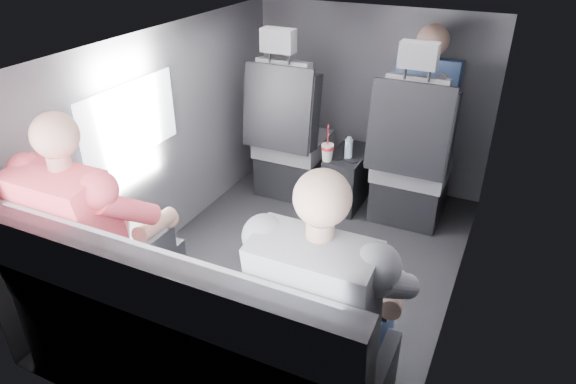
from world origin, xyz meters
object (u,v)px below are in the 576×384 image
at_px(laptop_black, 355,288).
at_px(passenger_rear_right, 328,309).
at_px(center_console, 348,178).
at_px(laptop_white, 116,224).
at_px(soda_cup, 327,152).
at_px(rear_bench, 194,344).
at_px(front_seat_right, 411,167).
at_px(passenger_front_right, 424,105).
at_px(front_seat_left, 290,144).
at_px(passenger_rear_left, 99,236).
at_px(water_bottle, 349,149).

bearing_deg(laptop_black, passenger_rear_right, -106.33).
relative_size(center_console, laptop_white, 1.41).
height_order(soda_cup, laptop_black, laptop_black).
distance_m(rear_bench, laptop_white, 0.68).
relative_size(front_seat_right, passenger_front_right, 1.46).
height_order(front_seat_left, rear_bench, front_seat_left).
relative_size(front_seat_left, center_console, 2.64).
distance_m(front_seat_left, laptop_white, 1.70).
xyz_separation_m(front_seat_left, passenger_rear_right, (1.01, -1.81, 0.24)).
relative_size(laptop_black, passenger_rear_left, 0.26).
bearing_deg(laptop_white, rear_bench, -21.55).
height_order(passenger_rear_left, passenger_front_right, passenger_front_right).
xyz_separation_m(front_seat_left, water_bottle, (0.47, -0.05, 0.07)).
height_order(water_bottle, passenger_rear_right, passenger_rear_right).
bearing_deg(passenger_rear_left, laptop_black, 8.06).
height_order(rear_bench, laptop_black, rear_bench).
height_order(front_seat_right, passenger_rear_left, front_seat_right).
height_order(center_console, laptop_black, laptop_black).
distance_m(laptop_white, passenger_front_right, 2.19).
bearing_deg(soda_cup, laptop_white, -106.68).
distance_m(soda_cup, water_bottle, 0.15).
distance_m(front_seat_right, passenger_rear_right, 1.83).
height_order(passenger_rear_left, passenger_rear_right, passenger_rear_left).
relative_size(laptop_black, passenger_rear_right, 0.26).
height_order(rear_bench, passenger_front_right, passenger_front_right).
xyz_separation_m(front_seat_left, laptop_white, (-0.11, -1.68, 0.23)).
relative_size(passenger_rear_left, passenger_rear_right, 1.01).
bearing_deg(front_seat_left, soda_cup, -22.41).
height_order(center_console, laptop_white, laptop_white).
height_order(front_seat_left, laptop_black, front_seat_left).
height_order(front_seat_left, laptop_white, front_seat_left).
bearing_deg(passenger_rear_right, rear_bench, -170.32).
distance_m(center_console, rear_bench, 1.94).
bearing_deg(passenger_rear_left, laptop_white, 97.71).
xyz_separation_m(water_bottle, passenger_rear_left, (-0.56, -1.76, 0.17)).
xyz_separation_m(front_seat_right, passenger_front_right, (-0.01, 0.26, 0.36)).
xyz_separation_m(laptop_black, passenger_front_right, (-0.16, 1.90, 0.13)).
distance_m(passenger_rear_right, passenger_front_right, 2.07).
distance_m(center_console, passenger_front_right, 0.74).
bearing_deg(front_seat_right, water_bottle, -173.44).
height_order(center_console, passenger_rear_right, passenger_rear_right).
xyz_separation_m(front_seat_right, soda_cup, (-0.55, -0.15, 0.07)).
bearing_deg(rear_bench, laptop_white, 158.45).
bearing_deg(passenger_rear_left, front_seat_right, 61.25).
relative_size(passenger_rear_left, passenger_front_right, 1.45).
distance_m(front_seat_right, passenger_rear_left, 2.08).
bearing_deg(water_bottle, passenger_rear_left, -107.76).
bearing_deg(soda_cup, front_seat_right, 14.83).
height_order(soda_cup, laptop_white, laptop_white).
height_order(front_seat_right, passenger_front_right, passenger_front_right).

